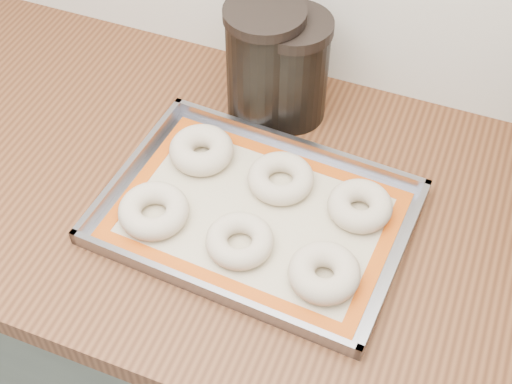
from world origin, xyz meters
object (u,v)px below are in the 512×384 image
at_px(bagel_front_right, 324,273).
at_px(bagel_back_mid, 281,178).
at_px(bagel_front_left, 154,211).
at_px(baking_tray, 256,214).
at_px(bagel_front_mid, 240,241).
at_px(canister_left, 264,63).
at_px(canister_mid, 293,69).
at_px(bagel_back_left, 201,150).
at_px(bagel_back_right, 360,206).

relative_size(bagel_front_right, bagel_back_mid, 0.98).
bearing_deg(bagel_front_left, baking_tray, 23.52).
relative_size(bagel_front_mid, canister_left, 0.48).
distance_m(baking_tray, bagel_front_left, 0.16).
height_order(bagel_front_right, canister_mid, canister_mid).
height_order(bagel_back_left, bagel_back_mid, bagel_back_left).
bearing_deg(bagel_back_mid, bagel_front_left, -139.44).
relative_size(bagel_front_left, canister_left, 0.51).
bearing_deg(bagel_front_mid, bagel_front_left, 178.58).
relative_size(bagel_front_left, bagel_back_left, 1.02).
bearing_deg(bagel_back_mid, bagel_back_left, 176.57).
bearing_deg(bagel_front_left, bagel_front_right, -2.84).
xyz_separation_m(bagel_back_left, canister_mid, (0.10, 0.16, 0.07)).
height_order(baking_tray, bagel_front_left, bagel_front_left).
relative_size(baking_tray, bagel_front_left, 4.40).
bearing_deg(bagel_back_right, bagel_front_mid, -138.77).
distance_m(bagel_front_right, canister_mid, 0.37).
height_order(bagel_back_mid, canister_left, canister_left).
bearing_deg(baking_tray, canister_mid, 97.19).
distance_m(baking_tray, bagel_back_left, 0.15).
bearing_deg(bagel_back_right, bagel_back_left, 176.26).
xyz_separation_m(bagel_front_right, canister_mid, (-0.17, 0.32, 0.07)).
relative_size(bagel_front_mid, bagel_front_right, 0.98).
xyz_separation_m(bagel_back_left, canister_left, (0.05, 0.15, 0.08)).
distance_m(baking_tray, canister_left, 0.26).
bearing_deg(bagel_back_mid, bagel_front_right, -50.93).
distance_m(bagel_back_mid, canister_mid, 0.19).
bearing_deg(bagel_front_left, canister_left, 77.14).
bearing_deg(bagel_front_mid, canister_left, 104.49).
relative_size(bagel_front_right, bagel_back_right, 1.04).
distance_m(bagel_front_right, bagel_back_left, 0.31).
bearing_deg(bagel_back_mid, canister_mid, 104.56).
height_order(bagel_front_mid, bagel_back_right, bagel_back_right).
xyz_separation_m(bagel_front_right, bagel_back_mid, (-0.12, 0.15, -0.00)).
relative_size(bagel_front_left, bagel_back_right, 1.08).
bearing_deg(bagel_front_right, bagel_back_left, 149.14).
bearing_deg(bagel_front_left, bagel_back_right, 23.31).
bearing_deg(bagel_front_right, canister_left, 124.50).
distance_m(bagel_back_left, canister_mid, 0.20).
bearing_deg(bagel_back_left, bagel_front_right, -30.86).
bearing_deg(bagel_back_left, bagel_back_right, -3.74).
bearing_deg(bagel_front_mid, baking_tray, 90.13).
bearing_deg(bagel_front_mid, bagel_front_right, -4.35).
distance_m(bagel_back_right, canister_mid, 0.27).
bearing_deg(bagel_back_left, bagel_front_left, -96.04).
distance_m(bagel_back_left, bagel_back_mid, 0.14).
bearing_deg(canister_mid, canister_left, -163.37).
relative_size(bagel_front_right, canister_left, 0.49).
bearing_deg(canister_left, bagel_back_mid, -60.30).
distance_m(bagel_front_mid, bagel_back_right, 0.20).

